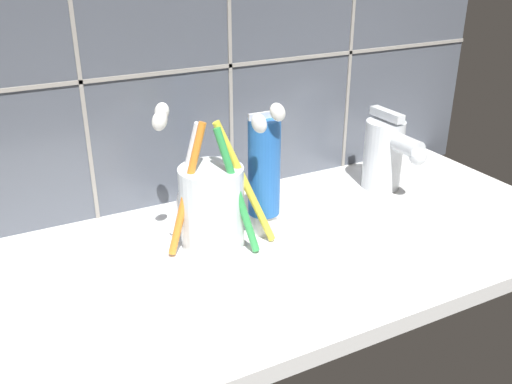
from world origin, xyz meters
The scene contains 5 objects.
sink_counter centered at (0.00, 0.00, 1.00)cm, with size 79.73×36.40×2.00cm, color white.
tile_wall_backsplash centered at (0.01, 18.44, 26.85)cm, with size 89.73×1.72×53.68cm.
toothbrush_cup centered at (-7.02, 4.06, 7.55)cm, with size 15.44×11.76×18.03cm.
toothpaste_tube centered at (-0.12, 4.12, 9.85)cm, with size 4.17×3.97×15.77cm.
sink_faucet centered at (22.18, 7.75, 7.64)cm, with size 5.69×11.10×11.79cm.
Camera 1 is at (-30.60, -52.36, 36.94)cm, focal length 40.00 mm.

